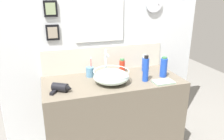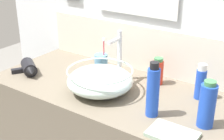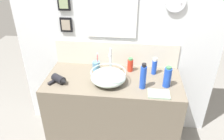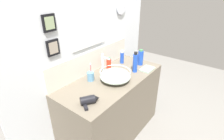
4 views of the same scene
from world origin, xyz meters
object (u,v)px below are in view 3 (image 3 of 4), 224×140
glass_bowl_sink (108,77)px  hand_towel (159,94)px  soap_dispenser (143,77)px  shampoo_bottle (167,77)px  spray_bottle (154,66)px  lotion_bottle (130,65)px  faucet (110,60)px  toothbrush_cup (96,66)px  hair_drier (59,80)px

glass_bowl_sink → hand_towel: (0.46, -0.15, -0.05)m
soap_dispenser → hand_towel: size_ratio=1.32×
shampoo_bottle → hand_towel: bearing=-118.5°
glass_bowl_sink → spray_bottle: spray_bottle is taller
spray_bottle → lotion_bottle: bearing=172.5°
lotion_bottle → soap_dispenser: soap_dispenser is taller
glass_bowl_sink → shampoo_bottle: 0.54m
faucet → toothbrush_cup: (-0.15, 0.05, -0.11)m
faucet → toothbrush_cup: faucet is taller
shampoo_bottle → soap_dispenser: (-0.22, -0.05, 0.02)m
soap_dispenser → shampoo_bottle: bearing=12.9°
glass_bowl_sink → shampoo_bottle: (0.54, -0.00, 0.03)m
hair_drier → soap_dispenser: (0.77, 0.00, 0.08)m
hair_drier → hand_towel: size_ratio=1.05×
faucet → hair_drier: 0.52m
hair_drier → glass_bowl_sink: bearing=7.2°
lotion_bottle → glass_bowl_sink: bearing=-128.5°
hair_drier → hand_towel: bearing=-5.5°
spray_bottle → hair_drier: bearing=-163.1°
lotion_bottle → faucet: bearing=-157.8°
soap_dispenser → lotion_bottle: bearing=112.6°
glass_bowl_sink → toothbrush_cup: 0.26m
glass_bowl_sink → faucet: (0.00, 0.16, 0.09)m
toothbrush_cup → hand_towel: bearing=-30.6°
glass_bowl_sink → hair_drier: glass_bowl_sink is taller
toothbrush_cup → hair_drier: bearing=-137.9°
shampoo_bottle → soap_dispenser: size_ratio=0.82×
toothbrush_cup → shampoo_bottle: 0.72m
glass_bowl_sink → spray_bottle: bearing=26.1°
soap_dispenser → glass_bowl_sink: bearing=170.6°
hair_drier → soap_dispenser: bearing=0.4°
soap_dispenser → hair_drier: bearing=-179.6°
glass_bowl_sink → soap_dispenser: 0.33m
lotion_bottle → shampoo_bottle: 0.42m
faucet → shampoo_bottle: size_ratio=1.35×
lotion_bottle → hand_towel: 0.47m
glass_bowl_sink → hair_drier: size_ratio=1.67×
hair_drier → soap_dispenser: size_ratio=0.79×
glass_bowl_sink → toothbrush_cup: toothbrush_cup is taller
hair_drier → lotion_bottle: (0.65, 0.30, 0.03)m
faucet → hand_towel: size_ratio=1.45×
glass_bowl_sink → shampoo_bottle: size_ratio=1.62×
soap_dispenser → spray_bottle: 0.29m
glass_bowl_sink → spray_bottle: size_ratio=1.87×
hair_drier → spray_bottle: 0.93m
soap_dispenser → spray_bottle: size_ratio=1.41×
glass_bowl_sink → lotion_bottle: bearing=51.5°
glass_bowl_sink → hair_drier: 0.46m
faucet → hair_drier: faucet is taller
lotion_bottle → soap_dispenser: size_ratio=0.58×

